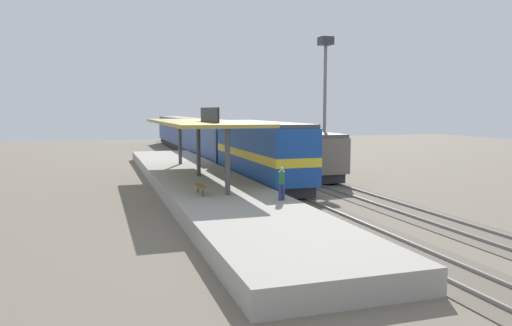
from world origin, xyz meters
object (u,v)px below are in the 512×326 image
at_px(platform_bench, 200,187).
at_px(passenger_carriage_rear, 178,131).
at_px(freight_car, 300,152).
at_px(light_mast, 325,76).
at_px(passenger_carriage_front, 208,139).
at_px(person_waiting, 282,182).
at_px(locomotive, 261,152).

relative_size(platform_bench, passenger_carriage_rear, 0.09).
relative_size(platform_bench, freight_car, 0.14).
bearing_deg(light_mast, passenger_carriage_front, 122.59).
relative_size(freight_car, person_waiting, 7.02).
height_order(passenger_carriage_rear, light_mast, light_mast).
bearing_deg(passenger_carriage_front, locomotive, -90.00).
relative_size(passenger_carriage_front, freight_car, 1.67).
height_order(passenger_carriage_rear, freight_car, passenger_carriage_rear).
distance_m(platform_bench, locomotive, 9.88).
bearing_deg(freight_car, light_mast, 33.40).
relative_size(locomotive, passenger_carriage_rear, 0.72).
distance_m(light_mast, person_waiting, 20.49).
bearing_deg(passenger_carriage_rear, person_waiting, -92.80).
xyz_separation_m(passenger_carriage_front, passenger_carriage_rear, (0.00, 20.80, 0.00)).
distance_m(passenger_carriage_rear, freight_car, 35.41).
height_order(light_mast, person_waiting, light_mast).
distance_m(platform_bench, passenger_carriage_rear, 46.97).
distance_m(platform_bench, freight_car, 15.63).
bearing_deg(freight_car, person_waiting, -115.99).
distance_m(locomotive, passenger_carriage_front, 18.00).
bearing_deg(passenger_carriage_front, platform_bench, -103.10).
xyz_separation_m(locomotive, passenger_carriage_rear, (0.00, 38.80, -0.10)).
height_order(platform_bench, locomotive, locomotive).
bearing_deg(person_waiting, passenger_carriage_front, 85.19).
distance_m(passenger_carriage_rear, light_mast, 34.45).
xyz_separation_m(passenger_carriage_rear, light_mast, (7.80, -33.00, 6.08)).
height_order(passenger_carriage_front, light_mast, light_mast).
relative_size(platform_bench, light_mast, 0.15).
height_order(platform_bench, light_mast, light_mast).
bearing_deg(locomotive, light_mast, 36.63).
bearing_deg(person_waiting, light_mast, 58.24).
bearing_deg(locomotive, passenger_carriage_front, 90.00).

